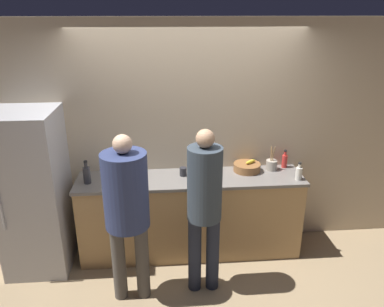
{
  "coord_description": "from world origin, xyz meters",
  "views": [
    {
      "loc": [
        -0.3,
        -3.39,
        2.66
      ],
      "look_at": [
        0.0,
        0.13,
        1.3
      ],
      "focal_mm": 35.0,
      "sensor_mm": 36.0,
      "label": 1
    }
  ],
  "objects": [
    {
      "name": "bottle_dark",
      "position": [
        -1.1,
        0.26,
        1.05
      ],
      "size": [
        0.08,
        0.08,
        0.25
      ],
      "color": "#333338",
      "rests_on": "counter"
    },
    {
      "name": "refrigerator",
      "position": [
        -1.65,
        0.24,
        0.87
      ],
      "size": [
        0.64,
        0.72,
        1.75
      ],
      "color": "#B7B7BC",
      "rests_on": "ground_plane"
    },
    {
      "name": "bottle_red",
      "position": [
        1.11,
        0.51,
        1.03
      ],
      "size": [
        0.06,
        0.06,
        0.21
      ],
      "color": "red",
      "rests_on": "counter"
    },
    {
      "name": "ground_plane",
      "position": [
        0.0,
        0.0,
        0.0
      ],
      "size": [
        14.0,
        14.0,
        0.0
      ],
      "primitive_type": "plane",
      "color": "#9E8460"
    },
    {
      "name": "utensil_crock",
      "position": [
        0.94,
        0.45,
        1.01
      ],
      "size": [
        0.13,
        0.13,
        0.28
      ],
      "color": "#ADA393",
      "rests_on": "counter"
    },
    {
      "name": "person_left",
      "position": [
        -0.63,
        -0.38,
        1.04
      ],
      "size": [
        0.41,
        0.41,
        1.68
      ],
      "color": "#4C4742",
      "rests_on": "ground_plane"
    },
    {
      "name": "fruit_bowl",
      "position": [
        0.65,
        0.44,
        0.99
      ],
      "size": [
        0.3,
        0.3,
        0.13
      ],
      "color": "brown",
      "rests_on": "counter"
    },
    {
      "name": "counter",
      "position": [
        0.0,
        0.33,
        0.47
      ],
      "size": [
        2.48,
        0.59,
        0.95
      ],
      "color": "tan",
      "rests_on": "ground_plane"
    },
    {
      "name": "wall_back",
      "position": [
        0.0,
        0.61,
        1.3
      ],
      "size": [
        5.2,
        0.06,
        2.6
      ],
      "color": "#C6B293",
      "rests_on": "ground_plane"
    },
    {
      "name": "cup_black",
      "position": [
        -0.08,
        0.37,
        1.0
      ],
      "size": [
        0.08,
        0.08,
        0.1
      ],
      "color": "#28282D",
      "rests_on": "counter"
    },
    {
      "name": "person_center",
      "position": [
        0.08,
        -0.32,
        0.99
      ],
      "size": [
        0.32,
        0.32,
        1.69
      ],
      "color": "#232838",
      "rests_on": "ground_plane"
    },
    {
      "name": "bottle_clear",
      "position": [
        1.15,
        0.16,
        1.02
      ],
      "size": [
        0.07,
        0.07,
        0.2
      ],
      "color": "silver",
      "rests_on": "counter"
    }
  ]
}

